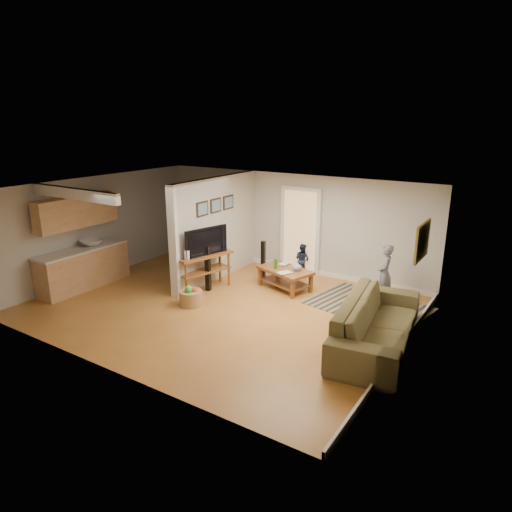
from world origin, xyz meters
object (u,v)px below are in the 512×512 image
(sofa, at_px, (375,345))
(toy_basket, at_px, (191,297))
(coffee_table, at_px, (286,273))
(child, at_px, (382,301))
(tv_console, at_px, (204,257))
(speaker_left, at_px, (208,268))
(speaker_right, at_px, (263,259))
(toddler, at_px, (302,275))

(sofa, relative_size, toy_basket, 5.89)
(coffee_table, xyz_separation_m, child, (2.14, 0.50, -0.38))
(tv_console, xyz_separation_m, speaker_left, (0.11, 0.01, -0.25))
(toy_basket, bearing_deg, speaker_right, 82.06)
(tv_console, distance_m, speaker_right, 1.68)
(speaker_left, height_order, toddler, speaker_left)
(speaker_left, bearing_deg, child, 14.87)
(sofa, height_order, speaker_right, speaker_right)
(child, distance_m, toddler, 2.32)
(toddler, bearing_deg, speaker_left, 69.18)
(coffee_table, bearing_deg, toy_basket, -122.13)
(speaker_right, xyz_separation_m, toddler, (0.77, 0.62, -0.46))
(coffee_table, distance_m, tv_console, 1.93)
(tv_console, height_order, toy_basket, tv_console)
(coffee_table, bearing_deg, speaker_right, 154.14)
(sofa, bearing_deg, tv_console, 75.18)
(speaker_left, bearing_deg, speaker_right, 60.68)
(sofa, xyz_separation_m, tv_console, (-4.24, 0.49, 0.79))
(coffee_table, bearing_deg, tv_console, -145.38)
(toy_basket, bearing_deg, child, 36.05)
(coffee_table, xyz_separation_m, speaker_left, (-1.45, -1.06, 0.16))
(coffee_table, xyz_separation_m, tv_console, (-1.56, -1.07, 0.41))
(speaker_left, relative_size, speaker_right, 1.16)
(toy_basket, height_order, toddler, toy_basket)
(child, bearing_deg, coffee_table, -94.58)
(coffee_table, relative_size, speaker_right, 1.52)
(speaker_right, height_order, toddler, speaker_right)
(speaker_right, distance_m, toy_basket, 2.41)
(sofa, distance_m, coffee_table, 3.13)
(coffee_table, bearing_deg, speaker_left, -143.80)
(coffee_table, xyz_separation_m, speaker_right, (-0.89, 0.43, 0.08))
(coffee_table, relative_size, child, 1.10)
(speaker_right, distance_m, toddler, 1.09)
(coffee_table, bearing_deg, sofa, -30.21)
(sofa, distance_m, speaker_right, 4.11)
(tv_console, relative_size, toddler, 1.76)
(toy_basket, bearing_deg, sofa, 5.59)
(sofa, height_order, child, child)
(speaker_left, distance_m, speaker_right, 1.60)
(speaker_left, bearing_deg, coffee_table, 27.52)
(child, bearing_deg, sofa, -3.15)
(toy_basket, bearing_deg, tv_console, 111.24)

